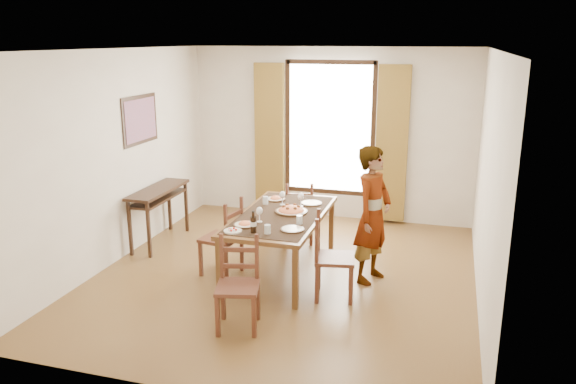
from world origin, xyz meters
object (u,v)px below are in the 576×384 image
(man, at_px, (373,215))
(pasta_platter, at_px, (291,209))
(console_table, at_px, (158,196))
(dining_table, at_px, (281,219))

(man, distance_m, pasta_platter, 1.00)
(man, bearing_deg, pasta_platter, 109.23)
(pasta_platter, bearing_deg, man, -0.51)
(console_table, relative_size, pasta_platter, 3.00)
(dining_table, bearing_deg, pasta_platter, 40.31)
(man, bearing_deg, console_table, 101.79)
(dining_table, height_order, pasta_platter, pasta_platter)
(console_table, height_order, pasta_platter, pasta_platter)
(pasta_platter, bearing_deg, dining_table, -139.69)
(console_table, bearing_deg, man, -7.95)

